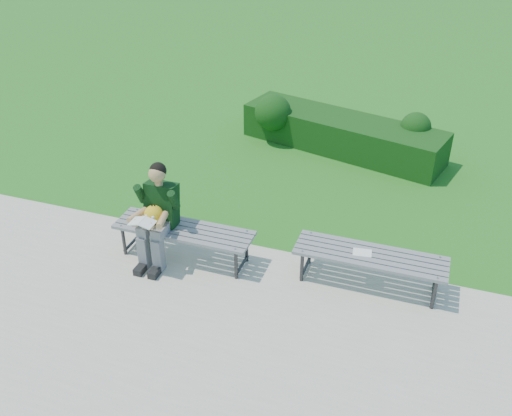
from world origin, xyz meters
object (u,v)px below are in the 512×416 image
hedge (338,131)px  paper_sheet (362,253)px  bench_left (184,232)px  seated_boy (157,212)px  bench_right (370,258)px

hedge → paper_sheet: size_ratio=15.67×
bench_left → paper_sheet: (2.23, 0.22, 0.06)m
bench_left → seated_boy: seated_boy is taller
bench_left → paper_sheet: 2.24m
bench_right → bench_left: bearing=-174.6°
bench_right → paper_sheet: 0.12m
bench_right → seated_boy: (-2.63, -0.32, 0.30)m
bench_right → seated_boy: 2.67m
bench_left → paper_sheet: bearing=5.6°
bench_left → seated_boy: size_ratio=1.37×
bench_right → seated_boy: seated_boy is taller
bench_right → hedge: bearing=107.7°
bench_left → hedge: bearing=73.6°
hedge → bench_right: 3.88m
hedge → bench_left: hedge is taller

